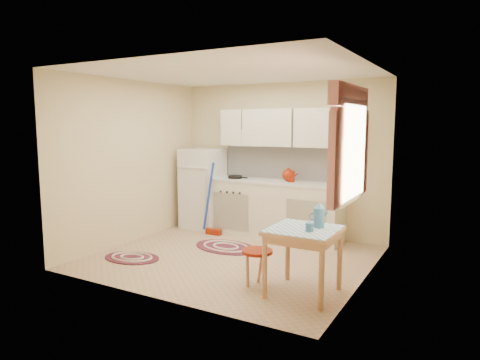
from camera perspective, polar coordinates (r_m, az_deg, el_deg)
name	(u,v)px	position (r m, az deg, el deg)	size (l,w,h in m)	color
room_shell	(250,141)	(5.86, 1.36, 5.18)	(3.64, 3.60, 2.52)	tan
fridge	(203,188)	(7.58, -4.97, -1.12)	(0.65, 0.60, 1.40)	silver
broom	(213,199)	(7.06, -3.58, -2.56)	(0.28, 0.12, 1.20)	#1B3BA9
base_cabinets	(273,210)	(7.01, 4.41, -3.98)	(2.25, 0.60, 0.88)	beige
countertop	(273,182)	(6.93, 4.45, -0.25)	(2.27, 0.62, 0.04)	beige
frying_pan	(235,177)	(7.20, -0.67, 0.42)	(0.24, 0.24, 0.05)	black
red_kettle	(288,175)	(6.81, 6.44, 0.66)	(0.21, 0.19, 0.21)	maroon
red_canister	(291,177)	(6.80, 6.84, 0.41)	(0.11, 0.11, 0.16)	maroon
table	(303,262)	(4.74, 8.41, -10.72)	(0.72, 0.72, 0.72)	tan
stool	(257,268)	(4.96, 2.29, -11.63)	(0.35, 0.35, 0.42)	maroon
coffee_pot	(319,215)	(4.67, 10.51, -4.58)	(0.15, 0.13, 0.29)	#2D6189
mug	(309,228)	(4.50, 9.23, -6.28)	(0.08, 0.08, 0.10)	#2D6189
rug_center	(226,247)	(6.46, -1.91, -8.92)	(1.02, 0.68, 0.02)	maroon
rug_left	(132,258)	(6.14, -14.21, -10.02)	(0.80, 0.54, 0.02)	maroon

